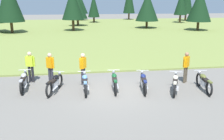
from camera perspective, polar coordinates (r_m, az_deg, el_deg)
name	(u,v)px	position (r m, az deg, el deg)	size (l,w,h in m)	color
ground_plane	(114,91)	(12.33, 0.42, -4.78)	(140.00, 140.00, 0.00)	slate
grass_moorland	(87,31)	(36.94, -5.75, 8.94)	(80.00, 44.00, 0.10)	olive
forest_treeline	(96,2)	(43.88, -3.58, 15.22)	(44.85, 25.26, 8.58)	#47331E
motorcycle_silver	(24,81)	(13.12, -19.47, -2.41)	(0.62, 2.10, 0.88)	black
motorcycle_black	(55,83)	(12.38, -12.93, -2.95)	(0.83, 2.04, 0.88)	black
motorcycle_sky_blue	(85,83)	(12.17, -6.17, -2.96)	(0.62, 2.10, 0.88)	black
motorcycle_british_green	(114,82)	(12.31, 0.55, -2.65)	(0.62, 2.10, 0.88)	black
motorcycle_navy	(143,82)	(12.36, 7.18, -2.71)	(0.63, 2.09, 0.88)	black
motorcycle_cream	(175,83)	(12.43, 14.20, -2.96)	(1.00, 1.96, 0.88)	black
motorcycle_olive	(204,82)	(13.04, 20.21, -2.60)	(0.62, 2.09, 0.88)	black
rider_in_hivis_vest	(50,66)	(13.50, -13.89, 0.80)	(0.44, 0.40, 1.67)	#2D2D38
rider_checking_bike	(30,65)	(14.12, -18.12, 1.11)	(0.53, 0.32, 1.67)	black
rider_with_back_turned	(83,67)	(13.12, -6.63, 0.73)	(0.37, 0.49, 1.67)	#2D2D38
rider_near_row_end	(186,65)	(13.88, 16.53, 1.00)	(0.42, 0.41, 1.67)	#4C4233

